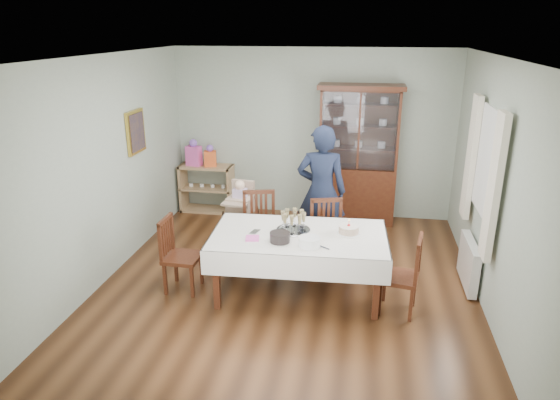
% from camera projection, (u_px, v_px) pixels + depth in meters
% --- Properties ---
extents(floor, '(5.00, 5.00, 0.00)m').
position_uv_depth(floor, '(288.00, 282.00, 6.18)').
color(floor, '#593319').
rests_on(floor, ground).
extents(room_shell, '(5.00, 5.00, 5.00)m').
position_uv_depth(room_shell, '(296.00, 138.00, 6.11)').
color(room_shell, '#9EAA99').
rests_on(room_shell, floor).
extents(dining_table, '(2.05, 1.25, 0.76)m').
position_uv_depth(dining_table, '(299.00, 264.00, 5.81)').
color(dining_table, '#492512').
rests_on(dining_table, floor).
extents(china_cabinet, '(1.30, 0.48, 2.18)m').
position_uv_depth(china_cabinet, '(358.00, 153.00, 7.79)').
color(china_cabinet, '#492512').
rests_on(china_cabinet, floor).
extents(sideboard, '(0.90, 0.38, 0.80)m').
position_uv_depth(sideboard, '(207.00, 188.00, 8.45)').
color(sideboard, tan).
rests_on(sideboard, floor).
extents(picture_frame, '(0.04, 0.48, 0.58)m').
position_uv_depth(picture_frame, '(136.00, 132.00, 6.73)').
color(picture_frame, gold).
rests_on(picture_frame, room_shell).
extents(window, '(0.04, 1.02, 1.22)m').
position_uv_depth(window, '(488.00, 163.00, 5.59)').
color(window, white).
rests_on(window, room_shell).
extents(curtain_left, '(0.07, 0.30, 1.55)m').
position_uv_depth(curtain_left, '(494.00, 188.00, 5.06)').
color(curtain_left, silver).
rests_on(curtain_left, room_shell).
extents(curtain_right, '(0.07, 0.30, 1.55)m').
position_uv_depth(curtain_right, '(471.00, 158.00, 6.21)').
color(curtain_right, silver).
rests_on(curtain_right, room_shell).
extents(radiator, '(0.10, 0.80, 0.55)m').
position_uv_depth(radiator, '(469.00, 263.00, 6.02)').
color(radiator, white).
rests_on(radiator, floor).
extents(chair_far_left, '(0.54, 0.54, 0.98)m').
position_uv_depth(chair_far_left, '(260.00, 244.00, 6.55)').
color(chair_far_left, '#492512').
rests_on(chair_far_left, floor).
extents(chair_far_right, '(0.53, 0.53, 0.95)m').
position_uv_depth(chair_far_right, '(328.00, 253.00, 6.31)').
color(chair_far_right, '#492512').
rests_on(chair_far_right, floor).
extents(chair_end_left, '(0.41, 0.41, 0.90)m').
position_uv_depth(chair_end_left, '(182.00, 269.00, 5.95)').
color(chair_end_left, '#492512').
rests_on(chair_end_left, floor).
extents(chair_end_right, '(0.47, 0.47, 0.90)m').
position_uv_depth(chair_end_right, '(399.00, 289.00, 5.48)').
color(chair_end_right, '#492512').
rests_on(chair_end_right, floor).
extents(woman, '(0.67, 0.45, 1.81)m').
position_uv_depth(woman, '(321.00, 192.00, 6.68)').
color(woman, black).
rests_on(woman, floor).
extents(high_chair, '(0.51, 0.51, 1.00)m').
position_uv_depth(high_chair, '(241.00, 222.00, 7.04)').
color(high_chair, black).
rests_on(high_chair, floor).
extents(champagne_tray, '(0.40, 0.40, 0.24)m').
position_uv_depth(champagne_tray, '(293.00, 225.00, 5.75)').
color(champagne_tray, silver).
rests_on(champagne_tray, dining_table).
extents(birthday_cake, '(0.26, 0.26, 0.18)m').
position_uv_depth(birthday_cake, '(349.00, 230.00, 5.68)').
color(birthday_cake, white).
rests_on(birthday_cake, dining_table).
extents(plate_stack_dark, '(0.27, 0.27, 0.11)m').
position_uv_depth(plate_stack_dark, '(280.00, 237.00, 5.47)').
color(plate_stack_dark, black).
rests_on(plate_stack_dark, dining_table).
extents(plate_stack_white, '(0.27, 0.27, 0.10)m').
position_uv_depth(plate_stack_white, '(309.00, 242.00, 5.36)').
color(plate_stack_white, white).
rests_on(plate_stack_white, dining_table).
extents(napkin_stack, '(0.17, 0.17, 0.02)m').
position_uv_depth(napkin_stack, '(252.00, 238.00, 5.55)').
color(napkin_stack, '#E654B0').
rests_on(napkin_stack, dining_table).
extents(cutlery, '(0.13, 0.16, 0.01)m').
position_uv_depth(cutlery, '(252.00, 231.00, 5.75)').
color(cutlery, silver).
rests_on(cutlery, dining_table).
extents(cake_knife, '(0.24, 0.17, 0.01)m').
position_uv_depth(cake_knife, '(320.00, 246.00, 5.37)').
color(cake_knife, silver).
rests_on(cake_knife, dining_table).
extents(gift_bag_pink, '(0.26, 0.20, 0.44)m').
position_uv_depth(gift_bag_pink, '(194.00, 154.00, 8.26)').
color(gift_bag_pink, '#E654B0').
rests_on(gift_bag_pink, sideboard).
extents(gift_bag_orange, '(0.22, 0.18, 0.36)m').
position_uv_depth(gift_bag_orange, '(210.00, 157.00, 8.23)').
color(gift_bag_orange, '#EA5A25').
rests_on(gift_bag_orange, sideboard).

